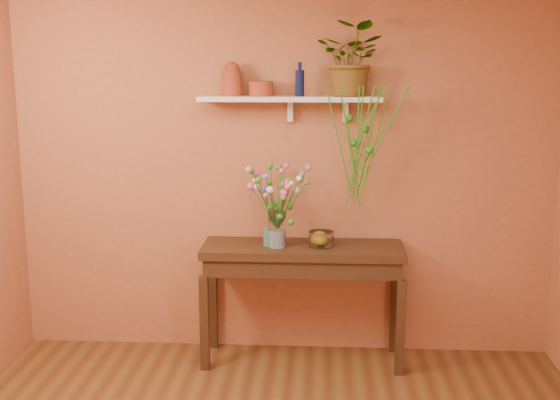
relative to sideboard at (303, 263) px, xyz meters
The scene contains 13 objects.
room 1.85m from the sideboard, 95.02° to the right, with size 4.04×4.04×2.70m.
sideboard is the anchor object (origin of this frame).
wall_shelf 1.17m from the sideboard, 126.16° to the left, with size 1.30×0.24×0.19m.
terracotta_jug 1.41m from the sideboard, 165.22° to the left, with size 0.17×0.17×0.24m.
terracotta_pot 1.28m from the sideboard, 157.84° to the left, with size 0.17×0.17×0.11m, color #9A3C2A.
blue_bottle 1.29m from the sideboard, 106.30° to the left, with size 0.07×0.07×0.24m.
spider_plant 1.49m from the sideboard, 24.10° to the left, with size 0.47×0.40×0.52m, color #2A7F17.
plant_fronds 0.99m from the sideboard, ahead, with size 0.58×0.38×0.87m.
glass_vase 0.31m from the sideboard, 165.32° to the right, with size 0.13×0.13×0.26m.
bouquet 0.58m from the sideboard, 164.80° to the right, with size 0.47×0.47×0.47m.
glass_bowl 0.22m from the sideboard, ahead, with size 0.18×0.18×0.11m.
lemon 0.21m from the sideboard, ahead, with size 0.08×0.08×0.08m, color gold.
carton 0.31m from the sideboard, behind, with size 0.07×0.05×0.13m, color teal.
Camera 1 is at (0.28, -3.14, 2.18)m, focal length 45.00 mm.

